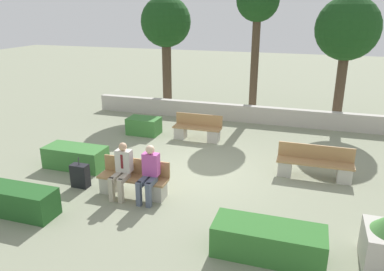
{
  "coord_description": "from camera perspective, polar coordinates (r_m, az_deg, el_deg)",
  "views": [
    {
      "loc": [
        2.72,
        -9.06,
        4.34
      ],
      "look_at": [
        -0.34,
        0.5,
        0.9
      ],
      "focal_mm": 35.0,
      "sensor_mm": 36.0,
      "label": 1
    }
  ],
  "objects": [
    {
      "name": "bench_right_side",
      "position": [
        12.89,
        0.81,
        0.77
      ],
      "size": [
        1.66,
        0.49,
        0.86
      ],
      "rotation": [
        0.0,
        0.0,
        -0.15
      ],
      "color": "#A37A4C",
      "rests_on": "ground_plane"
    },
    {
      "name": "bench_left_side",
      "position": [
        10.54,
        18.17,
        -4.4
      ],
      "size": [
        1.98,
        0.48,
        0.86
      ],
      "rotation": [
        0.0,
        0.0,
        -0.21
      ],
      "color": "#A37A4C",
      "rests_on": "ground_plane"
    },
    {
      "name": "hedge_block_mid_right",
      "position": [
        7.23,
        11.54,
        -15.47
      ],
      "size": [
        2.03,
        0.79,
        0.61
      ],
      "color": "#33702D",
      "rests_on": "ground_plane"
    },
    {
      "name": "bench_front",
      "position": [
        9.27,
        -8.89,
        -6.98
      ],
      "size": [
        1.74,
        0.48,
        0.86
      ],
      "color": "#A37A4C",
      "rests_on": "ground_plane"
    },
    {
      "name": "tree_center_left",
      "position": [
        15.56,
        9.98,
        18.94
      ],
      "size": [
        1.68,
        1.68,
        5.47
      ],
      "color": "#473828",
      "rests_on": "ground_plane"
    },
    {
      "name": "tree_center_right",
      "position": [
        15.33,
        22.6,
        14.61
      ],
      "size": [
        2.34,
        2.34,
        4.79
      ],
      "color": "#473828",
      "rests_on": "ground_plane"
    },
    {
      "name": "ground_plane",
      "position": [
        10.4,
        0.97,
        -5.74
      ],
      "size": [
        60.0,
        60.0,
        0.0
      ],
      "primitive_type": "plane",
      "color": "gray"
    },
    {
      "name": "hedge_block_near_left",
      "position": [
        13.59,
        -7.34,
        1.46
      ],
      "size": [
        1.13,
        0.73,
        0.6
      ],
      "color": "#3D7A38",
      "rests_on": "ground_plane"
    },
    {
      "name": "perimeter_wall",
      "position": [
        15.15,
        6.81,
        3.44
      ],
      "size": [
        12.11,
        0.3,
        0.67
      ],
      "color": "#B7B2A8",
      "rests_on": "ground_plane"
    },
    {
      "name": "person_seated_man",
      "position": [
        9.08,
        -10.65,
        -4.85
      ],
      "size": [
        0.38,
        0.64,
        1.33
      ],
      "color": "#B2A893",
      "rests_on": "ground_plane"
    },
    {
      "name": "hedge_block_near_right",
      "position": [
        9.15,
        -24.72,
        -9.08
      ],
      "size": [
        1.64,
        0.64,
        0.62
      ],
      "color": "#235623",
      "rests_on": "ground_plane"
    },
    {
      "name": "suitcase",
      "position": [
        9.94,
        -16.68,
        -5.89
      ],
      "size": [
        0.44,
        0.25,
        0.8
      ],
      "color": "black",
      "rests_on": "ground_plane"
    },
    {
      "name": "tree_leftmost",
      "position": [
        16.58,
        -4.0,
        16.54
      ],
      "size": [
        2.13,
        2.13,
        4.84
      ],
      "color": "#473828",
      "rests_on": "ground_plane"
    },
    {
      "name": "person_seated_woman",
      "position": [
        8.79,
        -6.57,
        -5.4
      ],
      "size": [
        0.38,
        0.64,
        1.34
      ],
      "color": "#515B70",
      "rests_on": "ground_plane"
    },
    {
      "name": "hedge_block_mid_left",
      "position": [
        11.17,
        -17.3,
        -3.15
      ],
      "size": [
        1.74,
        0.79,
        0.61
      ],
      "color": "#3D7A38",
      "rests_on": "ground_plane"
    }
  ]
}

